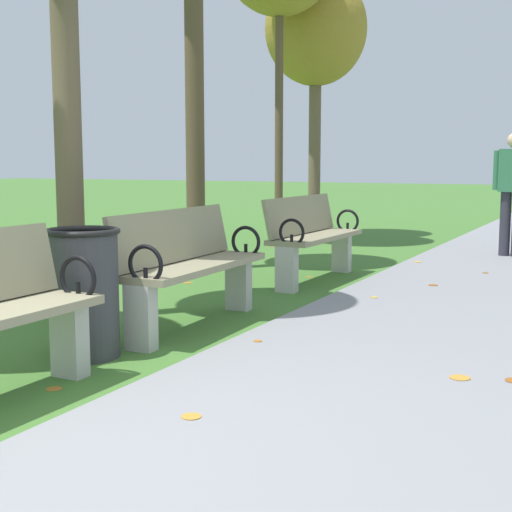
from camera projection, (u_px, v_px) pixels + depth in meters
ground_plane at (33, 431)px, 3.40m from camera, size 80.00×80.00×0.00m
park_bench_2 at (189, 265)px, 5.49m from camera, size 0.53×1.62×0.90m
park_bench_3 at (312, 236)px, 7.64m from camera, size 0.49×1.61×0.90m
tree_5 at (316, 31)px, 11.88m from camera, size 1.68×1.68×4.36m
trash_bin at (84, 293)px, 4.65m from camera, size 0.48×0.48×0.84m
scattered_leaves at (341, 316)px, 5.87m from camera, size 4.61×9.06×0.02m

